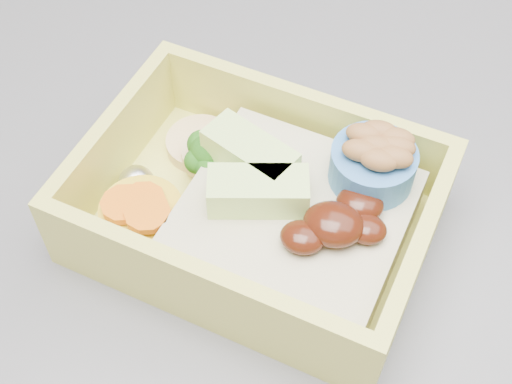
# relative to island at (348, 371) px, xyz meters

# --- Properties ---
(island) EXTENTS (1.24, 0.84, 0.92)m
(island) POSITION_rel_island_xyz_m (0.00, 0.00, 0.00)
(island) COLOR brown
(island) RESTS_ON ground
(bento_box) EXTENTS (0.22, 0.18, 0.07)m
(bento_box) POSITION_rel_island_xyz_m (-0.07, -0.13, 0.48)
(bento_box) COLOR #D5D358
(bento_box) RESTS_ON island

